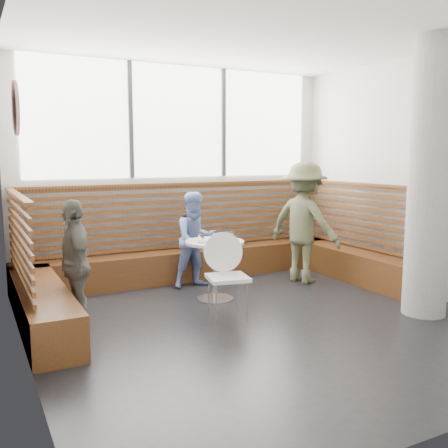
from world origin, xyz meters
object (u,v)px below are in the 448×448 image
cafe_table (215,258)px  cafe_chair (225,268)px  concrete_column (430,179)px  child_left (75,263)px  adult_man (304,223)px  child_back (196,240)px

cafe_table → cafe_chair: (-0.20, -0.67, 0.02)m
concrete_column → cafe_table: 2.77m
child_left → cafe_chair: bearing=73.4°
cafe_table → child_left: bearing=-173.9°
cafe_table → adult_man: (1.60, 0.26, 0.33)m
child_back → cafe_chair: bearing=-102.3°
cafe_chair → adult_man: bearing=38.5°
child_left → child_back: bearing=116.0°
child_back → adult_man: bearing=-18.2°
concrete_column → child_left: (-3.76, 1.46, -0.90)m
cafe_chair → child_left: child_left is taller
adult_man → child_back: adult_man is taller
child_back → concrete_column: bearing=-53.0°
concrete_column → cafe_table: concrete_column is taller
cafe_table → child_left: (-1.80, -0.19, 0.14)m
cafe_table → child_back: size_ratio=0.57×
adult_man → child_left: 3.44m
adult_man → child_back: 1.62m
cafe_table → concrete_column: bearing=-40.2°
child_back → child_left: size_ratio=0.97×
child_back → child_left: child_left is taller
cafe_chair → adult_man: 2.05m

